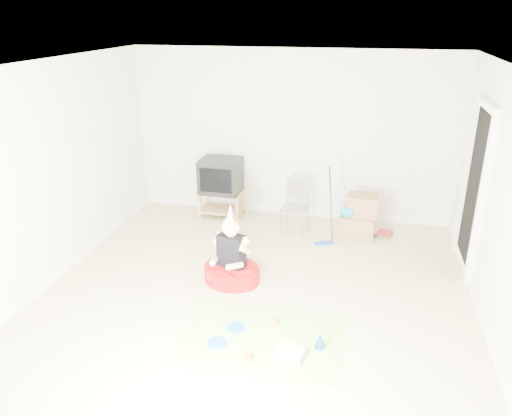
% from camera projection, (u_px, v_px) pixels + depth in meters
% --- Properties ---
extents(ground, '(5.00, 5.00, 0.00)m').
position_uv_depth(ground, '(257.00, 291.00, 5.92)').
color(ground, beige).
rests_on(ground, ground).
extents(doorway_recess, '(0.02, 0.90, 2.05)m').
position_uv_depth(doorway_recess, '(475.00, 192.00, 6.13)').
color(doorway_recess, black).
rests_on(doorway_recess, ground).
extents(tv_stand, '(0.69, 0.44, 0.42)m').
position_uv_depth(tv_stand, '(221.00, 202.00, 7.97)').
color(tv_stand, '#A27A49').
rests_on(tv_stand, ground).
extents(crt_tv, '(0.63, 0.53, 0.53)m').
position_uv_depth(crt_tv, '(221.00, 176.00, 7.80)').
color(crt_tv, black).
rests_on(crt_tv, tv_stand).
extents(folding_chair, '(0.40, 0.39, 0.80)m').
position_uv_depth(folding_chair, '(295.00, 208.00, 7.35)').
color(folding_chair, gray).
rests_on(folding_chair, ground).
extents(cardboard_boxes, '(0.54, 0.42, 0.64)m').
position_uv_depth(cardboard_boxes, '(359.00, 217.00, 7.25)').
color(cardboard_boxes, olive).
rests_on(cardboard_boxes, ground).
extents(floor_mop, '(0.28, 0.35, 1.08)m').
position_uv_depth(floor_mop, '(324.00, 227.00, 7.01)').
color(floor_mop, blue).
rests_on(floor_mop, ground).
extents(book_pile, '(0.28, 0.32, 0.06)m').
position_uv_depth(book_pile, '(385.00, 234.00, 7.36)').
color(book_pile, '#226846').
rests_on(book_pile, ground).
extents(seated_woman, '(0.87, 0.87, 1.01)m').
position_uv_depth(seated_woman, '(232.00, 265.00, 6.07)').
color(seated_woman, '#AB0F11').
rests_on(seated_woman, ground).
extents(party_mat, '(1.69, 1.25, 0.01)m').
position_uv_depth(party_mat, '(261.00, 338.00, 5.08)').
color(party_mat, '#FF359C').
rests_on(party_mat, ground).
extents(birthday_cake, '(0.29, 0.25, 0.14)m').
position_uv_depth(birthday_cake, '(289.00, 353.00, 4.79)').
color(birthday_cake, white).
rests_on(birthday_cake, party_mat).
extents(blue_plate_near, '(0.26, 0.26, 0.01)m').
position_uv_depth(blue_plate_near, '(236.00, 327.00, 5.23)').
color(blue_plate_near, blue).
rests_on(blue_plate_near, party_mat).
extents(blue_plate_far, '(0.21, 0.21, 0.01)m').
position_uv_depth(blue_plate_far, '(217.00, 343.00, 4.98)').
color(blue_plate_far, blue).
rests_on(blue_plate_far, party_mat).
extents(orange_cup_near, '(0.07, 0.07, 0.07)m').
position_uv_depth(orange_cup_near, '(275.00, 321.00, 5.28)').
color(orange_cup_near, orange).
rests_on(orange_cup_near, party_mat).
extents(orange_cup_far, '(0.08, 0.08, 0.09)m').
position_uv_depth(orange_cup_far, '(248.00, 356.00, 4.73)').
color(orange_cup_far, orange).
rests_on(orange_cup_far, party_mat).
extents(blue_party_hat, '(0.14, 0.14, 0.16)m').
position_uv_depth(blue_party_hat, '(320.00, 340.00, 4.90)').
color(blue_party_hat, blue).
rests_on(blue_party_hat, party_mat).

